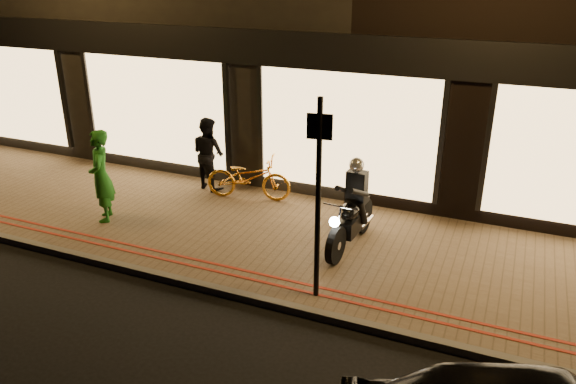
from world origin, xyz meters
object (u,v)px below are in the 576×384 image
(sign_post, at_px, (318,191))
(bicycle_gold, at_px, (249,177))
(motorcycle, at_px, (352,213))
(person_green, at_px, (101,176))

(sign_post, bearing_deg, bicycle_gold, 131.61)
(motorcycle, relative_size, person_green, 1.09)
(bicycle_gold, height_order, person_green, person_green)
(motorcycle, distance_m, bicycle_gold, 2.85)
(sign_post, height_order, bicycle_gold, sign_post)
(motorcycle, height_order, person_green, person_green)
(motorcycle, height_order, sign_post, sign_post)
(motorcycle, bearing_deg, sign_post, -85.86)
(sign_post, bearing_deg, person_green, 168.89)
(sign_post, relative_size, bicycle_gold, 1.68)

